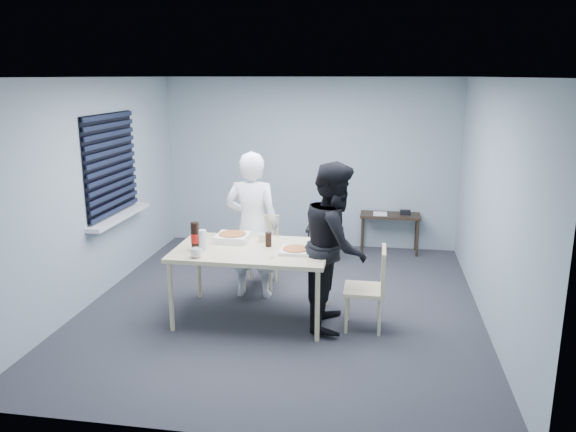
% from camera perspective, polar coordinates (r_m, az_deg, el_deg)
% --- Properties ---
extents(room, '(5.00, 5.00, 5.00)m').
position_cam_1_polar(room, '(7.31, -17.29, 4.19)').
color(room, '#2B2B30').
rests_on(room, ground).
extents(dining_table, '(1.65, 1.05, 0.81)m').
position_cam_1_polar(dining_table, '(6.10, -3.66, -3.80)').
color(dining_table, beige).
rests_on(dining_table, ground).
extents(chair_far, '(0.42, 0.42, 0.89)m').
position_cam_1_polar(chair_far, '(7.17, -2.70, -2.99)').
color(chair_far, beige).
rests_on(chair_far, ground).
extents(chair_right, '(0.42, 0.42, 0.89)m').
position_cam_1_polar(chair_right, '(5.97, 8.58, -6.73)').
color(chair_right, beige).
rests_on(chair_right, ground).
extents(person_white, '(0.65, 0.42, 1.77)m').
position_cam_1_polar(person_white, '(6.68, -3.66, -0.96)').
color(person_white, white).
rests_on(person_white, ground).
extents(person_black, '(0.47, 0.86, 1.77)m').
position_cam_1_polar(person_black, '(5.91, 4.81, -2.99)').
color(person_black, black).
rests_on(person_black, ground).
extents(side_table, '(0.89, 0.40, 0.59)m').
position_cam_1_polar(side_table, '(8.58, 10.33, -0.33)').
color(side_table, '#2E2017').
rests_on(side_table, ground).
extents(stool, '(0.37, 0.37, 0.51)m').
position_cam_1_polar(stool, '(8.05, 3.25, -1.90)').
color(stool, black).
rests_on(stool, ground).
extents(backpack, '(0.27, 0.20, 0.38)m').
position_cam_1_polar(backpack, '(7.96, 3.27, 0.12)').
color(backpack, slate).
rests_on(backpack, stool).
extents(pizza_box_a, '(0.36, 0.36, 0.09)m').
position_cam_1_polar(pizza_box_a, '(6.35, -5.65, -2.16)').
color(pizza_box_a, white).
rests_on(pizza_box_a, dining_table).
extents(pizza_box_b, '(0.32, 0.32, 0.05)m').
position_cam_1_polar(pizza_box_b, '(5.93, 0.78, -3.50)').
color(pizza_box_b, white).
rests_on(pizza_box_b, dining_table).
extents(mug_a, '(0.17, 0.17, 0.10)m').
position_cam_1_polar(mug_a, '(5.83, -9.29, -3.71)').
color(mug_a, white).
rests_on(mug_a, dining_table).
extents(mug_b, '(0.10, 0.10, 0.09)m').
position_cam_1_polar(mug_b, '(6.30, -2.64, -2.21)').
color(mug_b, white).
rests_on(mug_b, dining_table).
extents(cola_glass, '(0.09, 0.09, 0.16)m').
position_cam_1_polar(cola_glass, '(6.11, -2.00, -2.40)').
color(cola_glass, black).
rests_on(cola_glass, dining_table).
extents(soda_bottle, '(0.09, 0.09, 0.30)m').
position_cam_1_polar(soda_bottle, '(6.05, -9.40, -2.09)').
color(soda_bottle, black).
rests_on(soda_bottle, dining_table).
extents(plastic_cups, '(0.10, 0.10, 0.22)m').
position_cam_1_polar(plastic_cups, '(6.05, -8.70, -2.42)').
color(plastic_cups, silver).
rests_on(plastic_cups, dining_table).
extents(rubber_band, '(0.06, 0.06, 0.00)m').
position_cam_1_polar(rubber_band, '(5.76, -1.59, -4.25)').
color(rubber_band, red).
rests_on(rubber_band, dining_table).
extents(papers, '(0.28, 0.33, 0.00)m').
position_cam_1_polar(papers, '(8.55, 9.35, 0.23)').
color(papers, white).
rests_on(papers, side_table).
extents(black_box, '(0.17, 0.13, 0.07)m').
position_cam_1_polar(black_box, '(8.57, 11.83, 0.36)').
color(black_box, black).
rests_on(black_box, side_table).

